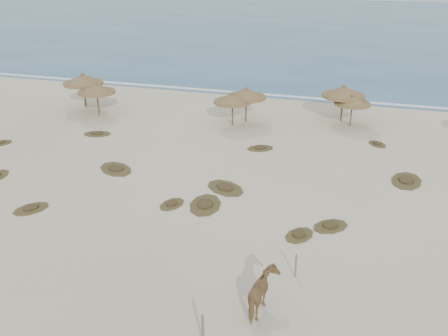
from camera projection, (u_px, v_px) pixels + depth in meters
The scene contains 23 objects.
ground at pixel (155, 228), 25.08m from camera, with size 160.00×160.00×0.00m, color beige.
ocean at pixel (321, 25), 90.85m from camera, with size 200.00×100.00×0.01m, color #285B7A.
foam_line at pixel (264, 95), 47.88m from camera, with size 70.00×0.60×0.01m, color white.
palapa_0 at pixel (83, 80), 42.93m from camera, with size 4.09×4.09×3.22m.
palapa_1 at pixel (96, 89), 41.11m from camera, with size 4.09×4.09×2.92m.
palapa_2 at pixel (233, 99), 38.82m from camera, with size 3.84×3.84×2.79m.
palapa_3 at pixel (246, 94), 39.58m from camera, with size 4.16×4.16×2.97m.
palapa_4 at pixel (353, 101), 38.66m from camera, with size 3.53×3.53×2.65m.
palapa_5 at pixel (344, 92), 39.51m from camera, with size 4.08×4.08×3.16m.
horse at pixel (263, 294), 18.98m from camera, with size 0.93×2.04×1.72m, color olive.
fence_post_near at pixel (203, 330), 17.48m from camera, with size 0.10×0.10×1.30m, color #6C6351.
fence_post_far at pixel (296, 266), 21.22m from camera, with size 0.08×0.08×1.09m, color #6C6351.
scrub_1 at pixel (116, 169), 31.70m from camera, with size 3.17×2.91×0.16m.
scrub_2 at pixel (172, 204), 27.36m from camera, with size 1.54×1.92×0.16m.
scrub_3 at pixel (225, 188), 29.20m from camera, with size 3.10×2.84×0.16m.
scrub_4 at pixel (330, 226), 25.19m from camera, with size 2.30×2.28×0.16m.
scrub_5 at pixel (406, 181), 30.10m from camera, with size 2.16×2.95×0.16m.
scrub_6 at pixel (97, 134), 37.68m from camera, with size 2.32×1.81×0.16m.
scrub_7 at pixel (260, 148), 34.98m from camera, with size 2.24×1.99×0.16m.
scrub_9 at pixel (205, 205), 27.28m from camera, with size 2.07×2.85×0.16m.
scrub_10 at pixel (377, 144), 35.73m from camera, with size 1.73×1.87×0.16m.
scrub_11 at pixel (31, 208), 26.89m from camera, with size 2.13×2.32×0.16m.
scrub_12 at pixel (299, 235), 24.41m from camera, with size 1.81×2.09×0.16m.
Camera 1 is at (9.46, -19.83, 12.94)m, focal length 40.00 mm.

